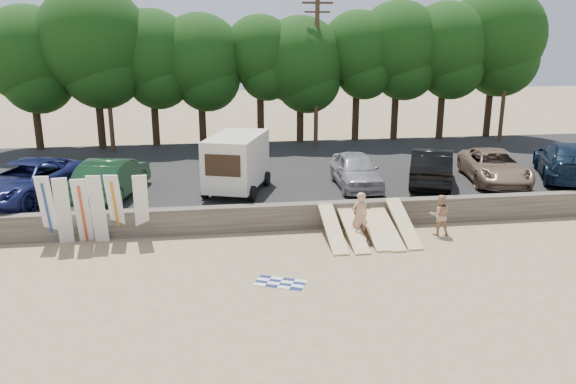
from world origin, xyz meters
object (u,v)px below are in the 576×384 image
object	(u,v)px
box_trailer	(237,161)
car_0	(26,181)
car_1	(112,177)
car_2	(356,170)
beachgoer_a	(360,216)
car_3	(431,167)
car_4	(494,166)
beachgoer_b	(440,215)
cooler	(333,230)
car_5	(567,161)

from	to	relation	value
box_trailer	car_0	world-z (taller)	box_trailer
car_1	car_2	distance (m)	10.42
box_trailer	car_0	size ratio (longest dim) A/B	0.73
car_2	beachgoer_a	size ratio (longest dim) A/B	2.50
car_3	beachgoer_a	bearing A→B (deg)	68.11
car_1	car_0	bearing A→B (deg)	14.10
car_2	car_4	bearing A→B (deg)	2.44
box_trailer	beachgoer_b	bearing A→B (deg)	-12.75
car_2	car_3	bearing A→B (deg)	1.28
car_1	car_2	xyz separation A→B (m)	(10.42, 0.11, -0.07)
car_1	box_trailer	bearing A→B (deg)	-168.15
beachgoer_a	cooler	world-z (taller)	beachgoer_a
cooler	box_trailer	bearing A→B (deg)	155.07
car_3	cooler	xyz separation A→B (m)	(-5.35, -3.94, -1.36)
car_3	cooler	world-z (taller)	car_3
car_1	car_5	distance (m)	20.53
car_2	car_3	size ratio (longest dim) A/B	0.90
car_1	car_4	size ratio (longest dim) A/B	0.97
car_0	cooler	world-z (taller)	car_0
car_2	car_3	distance (m)	3.47
car_0	car_2	distance (m)	13.77
car_4	car_1	bearing A→B (deg)	-167.54
box_trailer	car_4	distance (m)	11.79
box_trailer	car_5	distance (m)	15.36
car_4	beachgoer_b	bearing A→B (deg)	-122.26
car_3	car_5	xyz separation A→B (m)	(6.64, 0.02, 0.05)
car_0	car_1	xyz separation A→B (m)	(3.34, 0.15, 0.01)
car_0	beachgoer_a	bearing A→B (deg)	0.57
car_0	car_5	bearing A→B (deg)	20.21
beachgoer_b	cooler	world-z (taller)	beachgoer_b
car_0	car_4	size ratio (longest dim) A/B	1.14
car_0	beachgoer_a	world-z (taller)	car_0
car_2	beachgoer_b	world-z (taller)	car_2
car_4	car_0	bearing A→B (deg)	-167.19
car_3	beachgoer_a	distance (m)	6.49
car_3	beachgoer_b	bearing A→B (deg)	94.87
car_5	beachgoer_b	xyz separation A→B (m)	(-8.12, -4.60, -0.80)
car_2	car_4	distance (m)	6.53
car_0	car_4	world-z (taller)	car_0
box_trailer	car_4	bearing A→B (deg)	19.95
car_0	car_2	size ratio (longest dim) A/B	1.32
car_4	beachgoer_a	xyz separation A→B (m)	(-7.60, -4.67, -0.53)
beachgoer_a	beachgoer_b	size ratio (longest dim) A/B	1.15
car_3	car_4	xyz separation A→B (m)	(3.06, 0.07, -0.10)
box_trailer	cooler	distance (m)	5.51
car_1	beachgoer_b	distance (m)	13.23
box_trailer	beachgoer_b	distance (m)	8.65
car_1	beachgoer_a	world-z (taller)	car_1
car_1	car_5	xyz separation A→B (m)	(20.53, 0.06, 0.04)
car_3	car_4	distance (m)	3.07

